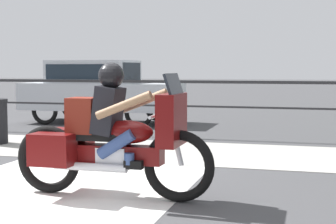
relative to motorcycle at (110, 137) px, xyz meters
name	(u,v)px	position (x,y,z in m)	size (l,w,h in m)	color
ground_plane	(52,197)	(-0.64, -0.18, -0.68)	(120.00, 120.00, 0.00)	#424244
sidewalk_band	(145,150)	(-0.64, 3.22, -0.68)	(44.00, 2.40, 0.01)	#A8A59E
crosswalk_band	(33,200)	(-0.75, -0.38, -0.68)	(3.05, 6.00, 0.01)	silver
fence_railing	(172,92)	(-0.64, 5.08, 0.26)	(36.00, 0.05, 1.20)	#232326
motorcycle	(110,137)	(0.00, 0.00, 0.00)	(2.35, 0.76, 1.52)	black
parked_car	(100,87)	(-3.21, 7.26, 0.26)	(4.09, 1.76, 1.65)	#B7BCC4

